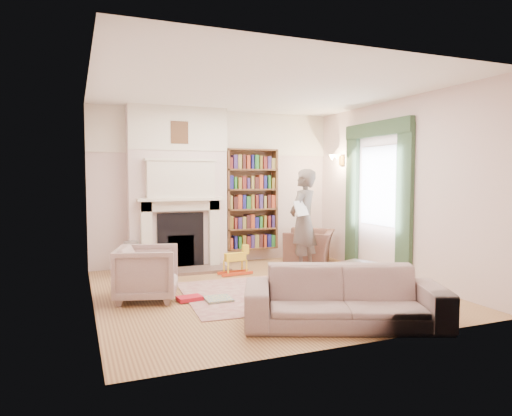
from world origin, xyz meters
name	(u,v)px	position (x,y,z in m)	size (l,w,h in m)	color
floor	(263,290)	(0.00, 0.00, 0.00)	(4.50, 4.50, 0.00)	brown
ceiling	(263,89)	(0.00, 0.00, 2.80)	(4.50, 4.50, 0.00)	white
wall_back	(216,188)	(0.00, 2.25, 1.40)	(4.50, 4.50, 0.00)	beige
wall_front	(355,199)	(0.00, -2.25, 1.40)	(4.50, 4.50, 0.00)	beige
wall_left	(91,194)	(-2.25, 0.00, 1.40)	(4.50, 4.50, 0.00)	beige
wall_right	(395,189)	(2.25, 0.00, 1.40)	(4.50, 4.50, 0.00)	beige
fireplace	(178,189)	(-0.75, 2.05, 1.39)	(1.70, 0.58, 2.80)	beige
bookcase	(251,199)	(0.65, 2.12, 1.18)	(1.00, 0.24, 1.85)	brown
window	(378,186)	(2.23, 0.40, 1.45)	(0.02, 0.90, 1.30)	silver
curtain_left	(405,203)	(2.20, -0.30, 1.20)	(0.07, 0.32, 2.40)	#2F4930
curtain_right	(352,199)	(2.20, 1.10, 1.20)	(0.07, 0.32, 2.40)	#2F4930
pelmet	(377,129)	(2.19, 0.40, 2.38)	(0.09, 1.70, 0.24)	#2F4930
wall_sconce	(333,160)	(2.03, 1.50, 1.90)	(0.20, 0.24, 0.24)	gold
rug	(277,292)	(0.14, -0.17, 0.01)	(2.52, 1.94, 0.01)	#C0AA91
armchair_reading	(310,247)	(1.55, 1.47, 0.31)	(0.95, 0.83, 0.62)	#492827
armchair_left	(147,273)	(-1.58, 0.11, 0.35)	(0.75, 0.77, 0.71)	#B2A893
sofa	(344,297)	(0.24, -1.71, 0.31)	(2.13, 0.83, 0.62)	gray
man_reading	(303,221)	(1.10, 0.87, 0.86)	(0.63, 0.41, 1.73)	#574E46
newspaper	(301,208)	(0.95, 0.67, 1.09)	(0.36, 0.02, 0.25)	silver
coffee_table	(353,281)	(0.96, -0.79, 0.23)	(0.70, 0.45, 0.45)	#381C13
paraffin_heater	(131,258)	(-1.60, 1.73, 0.28)	(0.24, 0.24, 0.55)	#A7A8AE
rocking_horse	(235,260)	(-0.02, 1.11, 0.24)	(0.55, 0.22, 0.48)	yellow
board_game	(218,299)	(-0.74, -0.29, 0.03)	(0.34, 0.34, 0.03)	#E7CF51
game_box_lid	(190,298)	(-1.09, -0.16, 0.04)	(0.31, 0.21, 0.05)	red
comic_annuals	(294,295)	(0.27, -0.45, 0.02)	(0.93, 0.38, 0.02)	red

